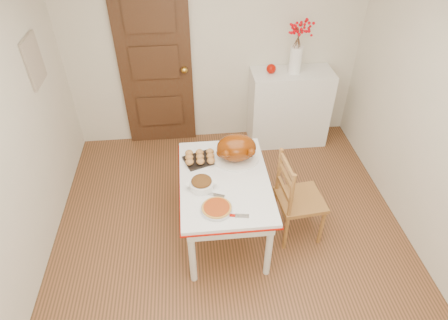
{
  "coord_description": "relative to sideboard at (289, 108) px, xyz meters",
  "views": [
    {
      "loc": [
        -0.32,
        -2.25,
        2.99
      ],
      "look_at": [
        -0.06,
        0.32,
        0.89
      ],
      "focal_mm": 30.48,
      "sensor_mm": 36.0,
      "label": 1
    }
  ],
  "objects": [
    {
      "name": "shaker_pair",
      "position": [
        -0.73,
        -1.08,
        0.27
      ],
      "size": [
        0.1,
        0.04,
        0.1
      ],
      "primitive_type": null,
      "rotation": [
        0.0,
        0.0,
        0.0
      ],
      "color": "white",
      "rests_on": "kitchen_table"
    },
    {
      "name": "kitchen_table",
      "position": [
        -0.97,
        -1.51,
        -0.13
      ],
      "size": [
        0.82,
        1.19,
        0.71
      ],
      "primitive_type": null,
      "color": "white",
      "rests_on": "floor"
    },
    {
      "name": "carving_knife",
      "position": [
        -1.1,
        -1.69,
        0.23
      ],
      "size": [
        0.23,
        0.14,
        0.01
      ],
      "primitive_type": null,
      "rotation": [
        0.0,
        0.0,
        -0.39
      ],
      "color": "silver",
      "rests_on": "kitchen_table"
    },
    {
      "name": "drinking_glass",
      "position": [
        -0.9,
        -1.05,
        0.28
      ],
      "size": [
        0.08,
        0.08,
        0.11
      ],
      "primitive_type": "cylinder",
      "rotation": [
        0.0,
        0.0,
        0.27
      ],
      "color": "white",
      "rests_on": "kitchen_table"
    },
    {
      "name": "sideboard",
      "position": [
        0.0,
        0.0,
        0.0
      ],
      "size": [
        0.97,
        0.43,
        0.97
      ],
      "primitive_type": "cube",
      "color": "white",
      "rests_on": "floor"
    },
    {
      "name": "wall_back",
      "position": [
        -0.91,
        0.22,
        0.76
      ],
      "size": [
        3.5,
        0.0,
        2.5
      ],
      "primitive_type": "cube",
      "color": "beige",
      "rests_on": "ground"
    },
    {
      "name": "turkey_platter",
      "position": [
        -0.83,
        -1.26,
        0.36
      ],
      "size": [
        0.52,
        0.46,
        0.27
      ],
      "primitive_type": null,
      "rotation": [
        0.0,
        0.0,
        0.33
      ],
      "color": "maroon",
      "rests_on": "kitchen_table"
    },
    {
      "name": "apple",
      "position": [
        -0.27,
        0.0,
        0.54
      ],
      "size": [
        0.11,
        0.11,
        0.11
      ],
      "primitive_type": "sphere",
      "color": "#A00A00",
      "rests_on": "sideboard"
    },
    {
      "name": "pumpkin_pie",
      "position": [
        -1.07,
        -1.88,
        0.25
      ],
      "size": [
        0.32,
        0.32,
        0.05
      ],
      "primitive_type": "cylinder",
      "rotation": [
        0.0,
        0.0,
        0.29
      ],
      "color": "#92330E",
      "rests_on": "kitchen_table"
    },
    {
      "name": "stuffing_dish",
      "position": [
        -1.18,
        -1.6,
        0.28
      ],
      "size": [
        0.29,
        0.25,
        0.1
      ],
      "primitive_type": null,
      "rotation": [
        0.0,
        0.0,
        -0.16
      ],
      "color": "#512E13",
      "rests_on": "kitchen_table"
    },
    {
      "name": "photo_board",
      "position": [
        -2.64,
        -0.58,
        1.01
      ],
      "size": [
        0.03,
        0.35,
        0.45
      ],
      "primitive_type": "cube",
      "color": "#B5AB90",
      "rests_on": "ground"
    },
    {
      "name": "floor",
      "position": [
        -0.91,
        -1.78,
        -0.49
      ],
      "size": [
        3.5,
        4.0,
        0.0
      ],
      "primitive_type": "cube",
      "color": "#45301A",
      "rests_on": "ground"
    },
    {
      "name": "chair_oak",
      "position": [
        -0.26,
        -1.57,
        -0.02
      ],
      "size": [
        0.45,
        0.45,
        0.94
      ],
      "primitive_type": null,
      "rotation": [
        0.0,
        0.0,
        1.66
      ],
      "color": "#9C6A29",
      "rests_on": "floor"
    },
    {
      "name": "door_back",
      "position": [
        -1.61,
        0.19,
        0.54
      ],
      "size": [
        0.85,
        0.06,
        2.06
      ],
      "primitive_type": "cube",
      "color": "#3D2919",
      "rests_on": "ground"
    },
    {
      "name": "pie_server",
      "position": [
        -0.93,
        -1.96,
        0.23
      ],
      "size": [
        0.22,
        0.09,
        0.01
      ],
      "primitive_type": null,
      "rotation": [
        0.0,
        0.0,
        -0.15
      ],
      "color": "silver",
      "rests_on": "kitchen_table"
    },
    {
      "name": "berry_vase",
      "position": [
        0.01,
        0.0,
        0.81
      ],
      "size": [
        0.33,
        0.33,
        0.64
      ],
      "primitive_type": null,
      "color": "white",
      "rests_on": "sideboard"
    },
    {
      "name": "rolls_tray",
      "position": [
        -1.17,
        -1.22,
        0.27
      ],
      "size": [
        0.34,
        0.31,
        0.08
      ],
      "primitive_type": null,
      "rotation": [
        0.0,
        0.0,
        0.34
      ],
      "color": "#B9843F",
      "rests_on": "kitchen_table"
    }
  ]
}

